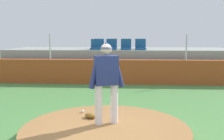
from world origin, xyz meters
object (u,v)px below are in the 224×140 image
Objects in this scene: stadium_chair_3 at (141,46)px; stadium_chair_5 at (112,46)px; baseball at (83,111)px; stadium_chair_0 at (96,46)px; stadium_chair_2 at (126,46)px; stadium_chair_4 at (99,46)px; fielding_glove at (91,116)px; stadium_chair_6 at (126,46)px; stadium_chair_1 at (111,46)px; stadium_chair_7 at (140,46)px; pitcher at (106,77)px.

stadium_chair_5 is at bearing -32.30° from stadium_chair_3.
baseball is 0.15× the size of stadium_chair_0.
stadium_chair_2 is 1.67m from stadium_chair_4.
fielding_glove is 0.60× the size of stadium_chair_6.
stadium_chair_1 and stadium_chair_7 have the same top height.
fielding_glove is 0.60× the size of stadium_chair_4.
stadium_chair_2 is (0.99, 6.30, 1.30)m from baseball.
stadium_chair_0 and stadium_chair_2 have the same top height.
stadium_chair_1 is at bearing 126.71° from stadium_chair_4.
stadium_chair_3 is at bearing 62.00° from pitcher.
stadium_chair_6 is (0.72, 7.59, 1.28)m from fielding_glove.
baseball is 6.51m from stadium_chair_2.
stadium_chair_1 is (-0.34, 7.07, 0.33)m from pitcher.
stadium_chair_6 reaches higher than fielding_glove.
fielding_glove is 6.83m from stadium_chair_1.
baseball is 6.66m from stadium_chair_3.
stadium_chair_5 is at bearing -129.10° from stadium_chair_0.
stadium_chair_0 reaches higher than fielding_glove.
stadium_chair_0 is at bearing 50.90° from stadium_chair_5.
stadium_chair_3 is at bearing 75.15° from baseball.
stadium_chair_5 is at bearing -88.47° from stadium_chair_1.
stadium_chair_0 is at bearing 93.91° from baseball.
fielding_glove is at bearing 83.73° from stadium_chair_2.
pitcher is 23.53× the size of baseball.
stadium_chair_3 is 1.00× the size of stadium_chair_5.
stadium_chair_3 is (0.68, 0.02, 0.00)m from stadium_chair_2.
stadium_chair_3 is at bearing 155.94° from stadium_chair_4.
stadium_chair_3 is at bearing 179.99° from stadium_chair_0.
stadium_chair_6 is at bearing 82.27° from baseball.
baseball is at bearing 87.21° from stadium_chair_1.
stadium_chair_0 is at bearing -0.01° from stadium_chair_3.
stadium_chair_0 is (-0.69, 6.72, 1.28)m from fielding_glove.
stadium_chair_5 is (-1.39, 0.88, 0.00)m from stadium_chair_3.
stadium_chair_1 is 1.00× the size of stadium_chair_7.
stadium_chair_1 is at bearing 52.76° from stadium_chair_6.
stadium_chair_0 is 1.65m from stadium_chair_6.
stadium_chair_1 and stadium_chair_4 have the same top height.
fielding_glove is 0.60× the size of stadium_chair_1.
fielding_glove is at bearing 78.09° from stadium_chair_3.
stadium_chair_7 is at bearing 62.83° from pitcher.
stadium_chair_0 and stadium_chair_5 have the same top height.
stadium_chair_6 is at bearing -148.33° from stadium_chair_0.
baseball is 0.15× the size of stadium_chair_1.
stadium_chair_7 is at bearing -157.57° from stadium_chair_0.
stadium_chair_1 is at bearing 73.00° from pitcher.
stadium_chair_1 is at bearing 179.21° from stadium_chair_0.
stadium_chair_3 is (1.42, 6.72, 1.28)m from fielding_glove.
fielding_glove is 0.60× the size of stadium_chair_7.
stadium_chair_4 reaches higher than baseball.
stadium_chair_7 is (1.68, 7.19, 1.30)m from baseball.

